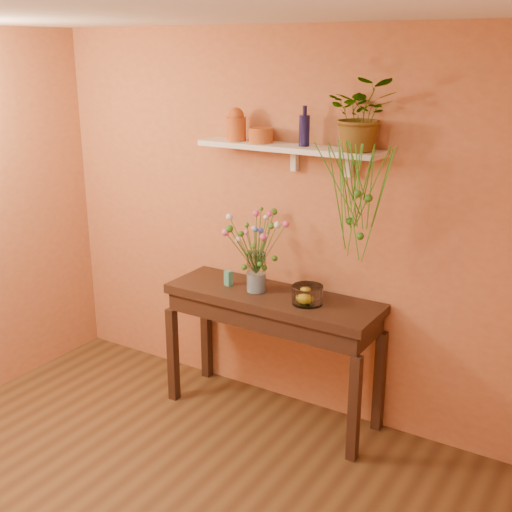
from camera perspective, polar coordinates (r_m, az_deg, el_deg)
room at (r=3.09m, az=-15.39°, el=-5.68°), size 4.04×4.04×2.70m
sideboard at (r=4.55m, az=1.43°, el=-4.93°), size 1.53×0.49×0.93m
wall_shelf at (r=4.34m, az=2.97°, el=9.38°), size 1.30×0.24×0.19m
terracotta_jug at (r=4.53m, az=-1.76°, el=11.40°), size 0.14×0.14×0.23m
terracotta_pot at (r=4.43m, az=0.42°, el=10.51°), size 0.17×0.17×0.10m
blue_bottle at (r=4.29m, az=4.26°, el=10.96°), size 0.09×0.09×0.26m
spider_plant at (r=4.09m, az=9.24°, el=12.15°), size 0.51×0.49×0.45m
plant_fronds at (r=4.00m, az=8.84°, el=4.93°), size 0.51×0.40×0.76m
glass_vase at (r=4.51m, az=0.02°, el=-1.69°), size 0.13×0.13×0.28m
bouquet at (r=4.40m, az=-0.08°, el=1.84°), size 0.46×0.46×0.44m
glass_bowl at (r=4.33m, az=4.53°, el=-3.45°), size 0.21×0.21×0.12m
lemon at (r=4.33m, az=4.36°, el=-3.63°), size 0.07×0.07×0.07m
carton at (r=4.64m, az=-2.43°, el=-1.96°), size 0.06×0.05×0.11m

